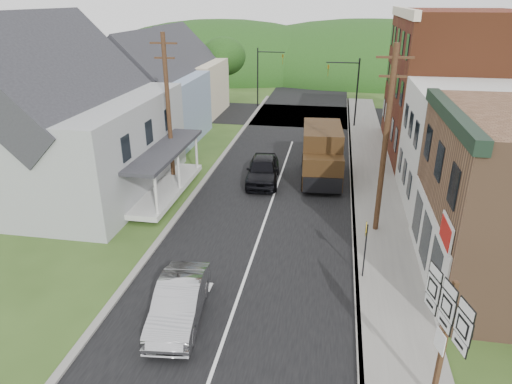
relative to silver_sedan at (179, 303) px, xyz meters
The scene contains 24 objects.
ground 5.07m from the silver_sedan, 68.99° to the left, with size 120.00×120.00×0.00m, color #2D4719.
road 14.81m from the silver_sedan, 83.01° to the left, with size 9.00×90.00×0.02m, color black.
cross_road 31.75m from the silver_sedan, 86.75° to the left, with size 60.00×9.00×0.02m, color black.
sidewalk_right 14.85m from the silver_sedan, 58.74° to the left, with size 2.80×55.00×0.15m, color slate.
curb_right 14.20m from the silver_sedan, 63.41° to the left, with size 0.20×55.00×0.15m, color slate.
curb_left 13.02m from the silver_sedan, 102.66° to the left, with size 0.30×55.00×0.12m, color slate.
storefront_white 18.07m from the silver_sedan, 42.93° to the left, with size 8.00×7.00×6.50m, color silver.
storefront_red 25.69m from the silver_sedan, 58.86° to the left, with size 8.00×12.00×10.00m, color #5F2B16.
house_gray 15.18m from the silver_sedan, 133.67° to the left, with size 10.20×12.24×8.35m.
house_blue 23.74m from the silver_sedan, 112.99° to the left, with size 7.14×8.16×7.28m.
house_cream 32.32m from the silver_sedan, 107.54° to the left, with size 7.14×8.16×7.28m.
utility_pole_right 11.71m from the silver_sedan, 47.89° to the left, with size 1.60×0.26×9.00m.
utility_pole_left 14.08m from the silver_sedan, 110.33° to the left, with size 1.60×0.26×9.00m.
traffic_signal_right 29.00m from the silver_sedan, 77.78° to the left, with size 2.87×0.20×6.00m.
traffic_signal_left 35.40m from the silver_sedan, 94.07° to the left, with size 2.87×0.20×6.00m.
tree_left_b 22.95m from the silver_sedan, 132.33° to the left, with size 4.80×4.80×6.94m.
tree_left_c 30.53m from the silver_sedan, 124.87° to the left, with size 5.80×5.80×8.41m.
tree_left_d 37.61m from the silver_sedan, 101.10° to the left, with size 4.80×4.80×6.94m.
forested_ridge 59.72m from the silver_sedan, 88.27° to the left, with size 90.00×30.00×16.00m, color #193610.
silver_sedan is the anchor object (origin of this frame).
dark_sedan 13.71m from the silver_sedan, 86.54° to the left, with size 1.94×4.82×1.64m, color black.
delivery_van 15.56m from the silver_sedan, 73.59° to the left, with size 2.79×6.04×3.29m.
route_sign_cluster 8.83m from the silver_sedan, 15.69° to the right, with size 0.69×2.23×4.02m.
warning_sign 7.65m from the silver_sedan, 29.88° to the left, with size 0.13×0.70×2.54m.
Camera 1 is at (3.22, -17.40, 10.78)m, focal length 32.00 mm.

